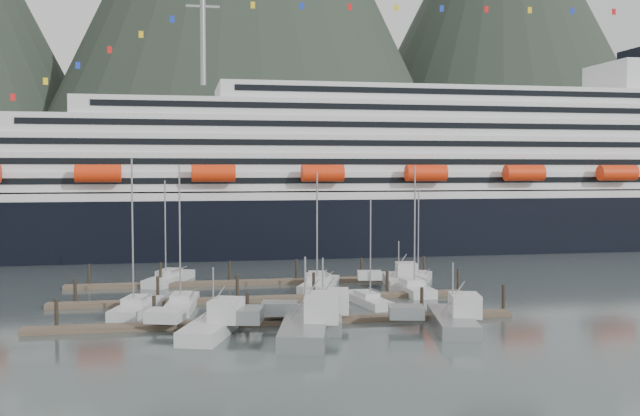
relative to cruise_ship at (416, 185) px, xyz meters
The scene contains 19 objects.
ground 63.76m from the cruise_ship, 118.66° to the right, with size 1600.00×1600.00×0.00m, color #434F4D.
mountains 555.11m from the cruise_ship, 87.59° to the left, with size 870.00×440.00×420.00m.
cruise_ship is the anchor object (origin of this frame).
dock_near 74.63m from the cruise_ship, 118.31° to the right, with size 48.18×2.28×3.20m.
dock_mid 63.65m from the cruise_ship, 123.96° to the right, with size 48.18×2.28×3.20m.
dock_far 53.59m from the cruise_ship, 131.95° to the right, with size 48.18×2.28×3.20m.
sailboat_a 75.81m from the cruise_ship, 130.90° to the right, with size 5.55×10.69×16.82m.
sailboat_b 71.61m from the cruise_ship, 128.90° to the right, with size 4.10×11.03×16.21m.
sailboat_c 53.39m from the cruise_ship, 121.43° to the right, with size 7.15×11.19×12.83m.
sailboat_d 61.95m from the cruise_ship, 113.09° to the right, with size 3.92×10.18×12.31m.
sailboat_e 59.41m from the cruise_ship, 142.03° to the right, with size 7.05×11.76×14.26m.
sailboat_f 51.45m from the cruise_ship, 122.60° to the right, with size 4.79×10.72×15.31m.
sailboat_g 45.67m from the cruise_ship, 107.35° to the right, with size 6.58×10.38×13.01m.
sailboat_h 53.54m from the cruise_ship, 108.47° to the right, with size 3.16×10.36×16.15m.
trawler_a 80.39m from the cruise_ship, 121.56° to the right, with size 9.99×12.74×6.75m.
trawler_b 73.69m from the cruise_ship, 115.17° to the right, with size 8.96×11.61×7.22m.
trawler_c 78.27m from the cruise_ship, 115.56° to the right, with size 11.59×15.94×7.92m.
trawler_d 73.34m from the cruise_ship, 105.30° to the right, with size 9.13×12.10×6.92m.
trawler_e 48.68m from the cruise_ship, 110.73° to the right, with size 7.90×10.34×6.44m.
Camera 1 is at (-14.56, -82.12, 15.21)m, focal length 42.00 mm.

